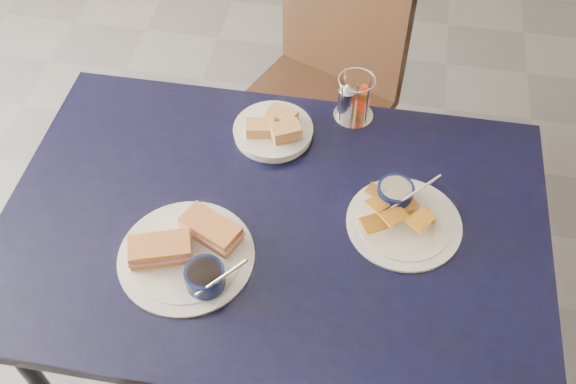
% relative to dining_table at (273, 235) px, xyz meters
% --- Properties ---
extents(ground, '(6.00, 6.00, 0.00)m').
position_rel_dining_table_xyz_m(ground, '(0.15, 0.03, -0.69)').
color(ground, '#54555A').
rests_on(ground, ground).
extents(dining_table, '(1.33, 0.89, 0.75)m').
position_rel_dining_table_xyz_m(dining_table, '(0.00, 0.00, 0.00)').
color(dining_table, black).
rests_on(dining_table, ground).
extents(chair_far, '(0.59, 0.60, 0.97)m').
position_rel_dining_table_xyz_m(chair_far, '(-0.01, 0.77, -0.13)').
color(chair_far, black).
rests_on(chair_far, ground).
extents(sandwich_plate, '(0.32, 0.32, 0.12)m').
position_rel_dining_table_xyz_m(sandwich_plate, '(-0.17, -0.14, 0.08)').
color(sandwich_plate, white).
rests_on(sandwich_plate, dining_table).
extents(plantain_plate, '(0.28, 0.28, 0.12)m').
position_rel_dining_table_xyz_m(plantain_plate, '(0.30, 0.07, 0.08)').
color(plantain_plate, white).
rests_on(plantain_plate, dining_table).
extents(bread_basket, '(0.21, 0.21, 0.07)m').
position_rel_dining_table_xyz_m(bread_basket, '(-0.05, 0.28, 0.08)').
color(bread_basket, white).
rests_on(bread_basket, dining_table).
extents(condiment_caddy, '(0.11, 0.11, 0.14)m').
position_rel_dining_table_xyz_m(condiment_caddy, '(0.15, 0.40, 0.12)').
color(condiment_caddy, silver).
rests_on(condiment_caddy, dining_table).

